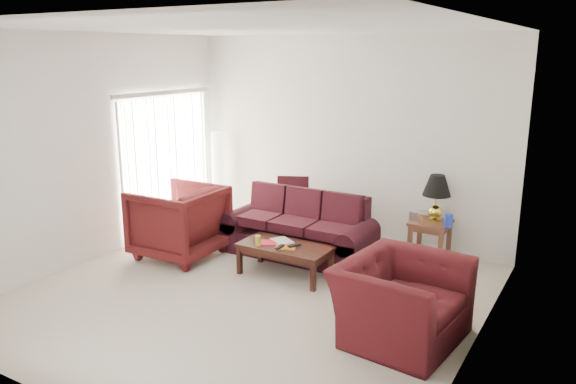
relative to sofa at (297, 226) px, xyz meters
The scene contains 19 objects.
floor 1.48m from the sofa, 82.87° to the right, with size 5.00×5.00×0.00m, color silver.
blinds 2.34m from the sofa, behind, with size 0.10×2.00×2.16m, color silver.
sofa is the anchor object (origin of this frame).
throw_pillow 0.86m from the sofa, 124.64° to the left, with size 0.46×0.13×0.46m, color black.
end_table 1.80m from the sofa, 24.75° to the left, with size 0.50×0.50×0.55m, color #57271E, non-canonical shape.
table_lamp 1.90m from the sofa, 26.14° to the left, with size 0.38×0.38×0.63m, color #DBCB44, non-canonical shape.
clock 1.58m from the sofa, 24.05° to the left, with size 0.13×0.05×0.13m, color white.
blue_canister 2.00m from the sofa, 18.24° to the left, with size 0.11×0.11×0.17m, color #192EA7.
picture_frame 1.76m from the sofa, 33.91° to the left, with size 0.12×0.02×0.15m, color silver.
floor_lamp 2.15m from the sofa, 157.88° to the left, with size 0.24×0.24×1.50m, color white, non-canonical shape.
armchair_left 1.63m from the sofa, 148.72° to the right, with size 1.05×1.09×0.99m, color #481012.
armchair_right 2.51m from the sofa, 36.45° to the right, with size 1.21×1.06×0.79m, color #3E0E12.
coffee_table 0.77m from the sofa, 72.37° to the right, with size 1.16×0.58×0.41m, color black, non-canonical shape.
magazine_red 0.77m from the sofa, 91.14° to the right, with size 0.26×0.20×0.02m, color red.
magazine_white 0.62m from the sofa, 79.01° to the right, with size 0.28×0.21×0.02m, color silver.
magazine_orange 0.83m from the sofa, 70.53° to the right, with size 0.25×0.19×0.01m, color #C96817.
remote_a 0.90m from the sofa, 74.31° to the right, with size 0.05×0.17×0.02m, color black.
remote_b 0.81m from the sofa, 63.01° to the right, with size 0.05×0.17×0.02m, color black.
yellow_glass 0.89m from the sofa, 94.11° to the right, with size 0.07×0.07×0.13m, color gold.
Camera 1 is at (3.46, -4.99, 2.76)m, focal length 35.00 mm.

